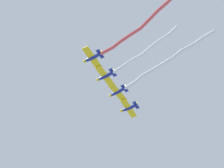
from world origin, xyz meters
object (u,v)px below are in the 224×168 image
at_px(airplane_lead, 129,108).
at_px(airplane_right_wing, 105,76).
at_px(airplane_left_wing, 118,92).
at_px(airplane_slot, 92,58).

xyz_separation_m(airplane_lead, airplane_right_wing, (11.25, -4.43, 0.00)).
distance_m(airplane_left_wing, airplane_slot, 12.10).
height_order(airplane_lead, airplane_left_wing, airplane_left_wing).
bearing_deg(airplane_left_wing, airplane_right_wing, 93.80).
bearing_deg(airplane_lead, airplane_left_wing, 87.56).
height_order(airplane_right_wing, airplane_slot, airplane_slot).
xyz_separation_m(airplane_left_wing, airplane_slot, (11.26, -4.44, 0.00)).
relative_size(airplane_left_wing, airplane_right_wing, 0.99).
xyz_separation_m(airplane_left_wing, airplane_right_wing, (5.63, -2.22, -0.30)).
relative_size(airplane_lead, airplane_slot, 1.00).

